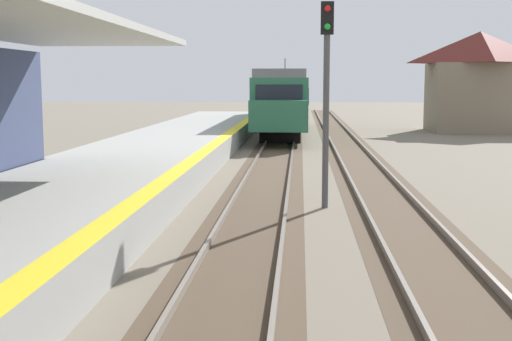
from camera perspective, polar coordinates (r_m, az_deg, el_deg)
name	(u,v)px	position (r m, az deg, el deg)	size (l,w,h in m)	color
station_platform	(27,221)	(14.41, -18.65, -4.06)	(5.00, 80.00, 0.91)	#999993
track_pair_nearest_platform	(258,207)	(17.37, 0.17, -3.09)	(2.34, 120.00, 0.16)	#4C3D2D
track_pair_middle	(392,209)	(17.50, 11.37, -3.16)	(2.34, 120.00, 0.16)	#4C3D2D
approaching_train	(283,99)	(42.19, 2.31, 6.04)	(2.93, 19.60, 4.76)	#286647
rail_signal_post	(326,83)	(17.35, 5.92, 7.30)	(0.32, 0.34, 5.20)	#4C4C4C
distant_trackside_house	(479,80)	(46.29, 18.16, 7.24)	(6.60, 5.28, 6.40)	#7F705B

